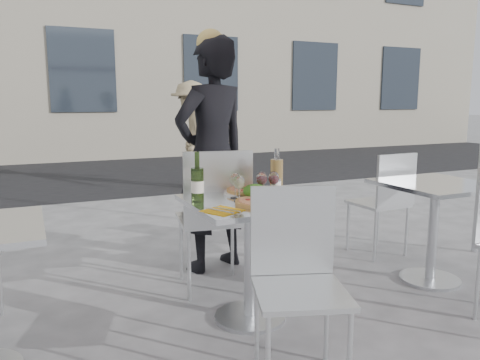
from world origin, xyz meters
name	(u,v)px	position (x,y,z in m)	size (l,w,h in m)	color
ground	(250,318)	(0.00, 0.00, 0.00)	(80.00, 80.00, 0.00)	#5F5F61
street_asphalt	(100,173)	(0.00, 6.50, 0.00)	(24.00, 5.00, 0.00)	black
main_table	(250,234)	(0.00, 0.00, 0.54)	(0.72, 0.72, 0.75)	#B7BABF
side_table_right	(434,211)	(1.50, 0.00, 0.54)	(0.72, 0.72, 0.75)	#B7BABF
chair_far	(215,209)	(-0.05, 0.46, 0.60)	(0.53, 0.54, 1.02)	silver
chair_near	(297,267)	(-0.05, -0.62, 0.55)	(0.54, 0.54, 0.92)	silver
side_chair_rfar	(386,196)	(1.57, 0.59, 0.54)	(0.42, 0.44, 0.91)	silver
woman_diner	(212,156)	(0.12, 0.95, 0.91)	(0.66, 0.44, 1.82)	black
pedestrian_b	(192,135)	(1.10, 4.37, 0.82)	(1.06, 0.61, 1.64)	#988562
pizza_near	(265,202)	(0.04, -0.11, 0.76)	(0.34, 0.34, 0.02)	tan
pizza_far	(250,191)	(0.09, 0.19, 0.77)	(0.34, 0.34, 0.03)	white
salad_plate	(255,192)	(0.06, 0.05, 0.79)	(0.22, 0.22, 0.09)	white
wine_bottle	(197,183)	(-0.30, 0.10, 0.86)	(0.07, 0.08, 0.29)	#37541F
carafe	(277,175)	(0.24, 0.12, 0.87)	(0.08, 0.08, 0.29)	tan
sugar_shaker	(276,187)	(0.21, 0.08, 0.80)	(0.06, 0.06, 0.11)	white
wineglass_white_a	(239,183)	(-0.07, 0.01, 0.86)	(0.07, 0.07, 0.16)	white
wineglass_white_b	(235,180)	(-0.05, 0.10, 0.86)	(0.07, 0.07, 0.16)	white
wineglass_red_a	(262,179)	(0.11, 0.07, 0.86)	(0.07, 0.07, 0.16)	white
wineglass_red_b	(274,179)	(0.18, 0.05, 0.86)	(0.07, 0.07, 0.16)	white
napkin_left	(222,210)	(-0.26, -0.19, 0.75)	(0.24, 0.24, 0.01)	yellow
napkin_right	(306,204)	(0.24, -0.24, 0.75)	(0.22, 0.22, 0.01)	yellow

